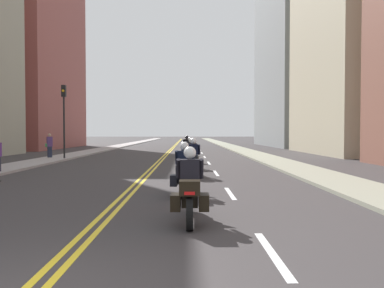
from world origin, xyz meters
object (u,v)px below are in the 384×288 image
motorcycle_5 (187,149)px  motorcycle_1 (184,174)px  motorcycle_3 (191,156)px  motorcycle_2 (193,162)px  pedestrian_1 (50,146)px  traffic_light_near (64,109)px  motorcycle_0 (190,192)px  motorcycle_6 (187,148)px  motorcycle_4 (190,152)px

motorcycle_5 → motorcycle_1: bearing=-88.5°
motorcycle_1 → motorcycle_5: 16.65m
motorcycle_3 → motorcycle_2: bearing=-87.5°
motorcycle_3 → pedestrian_1: pedestrian_1 is taller
motorcycle_1 → motorcycle_3: 8.51m
motorcycle_5 → traffic_light_near: 8.99m
motorcycle_1 → motorcycle_5: bearing=92.6°
motorcycle_0 → motorcycle_2: (0.19, 8.29, 0.02)m
motorcycle_3 → motorcycle_6: motorcycle_3 is taller
motorcycle_3 → motorcycle_4: bearing=92.7°
traffic_light_near → pedestrian_1: 2.97m
motorcycle_2 → traffic_light_near: traffic_light_near is taller
motorcycle_6 → pedestrian_1: 10.66m
motorcycle_2 → traffic_light_near: (-8.73, 10.59, 2.85)m
motorcycle_1 → motorcycle_6: size_ratio=1.07×
motorcycle_2 → motorcycle_5: bearing=94.1°
motorcycle_2 → motorcycle_1: bearing=-91.4°
motorcycle_1 → motorcycle_5: size_ratio=1.03×
motorcycle_1 → motorcycle_0: bearing=-84.9°
motorcycle_5 → pedestrian_1: size_ratio=1.20×
motorcycle_4 → traffic_light_near: traffic_light_near is taller
motorcycle_5 → traffic_light_near: bearing=-169.6°
motorcycle_3 → motorcycle_4: 3.97m
traffic_light_near → motorcycle_5: bearing=8.8°
motorcycle_2 → traffic_light_near: bearing=132.2°
motorcycle_4 → motorcycle_5: 4.18m
motorcycle_0 → traffic_light_near: bearing=115.1°
motorcycle_0 → motorcycle_3: motorcycle_3 is taller
motorcycle_0 → motorcycle_4: size_ratio=1.03×
motorcycle_0 → motorcycle_1: bearing=93.1°
motorcycle_6 → traffic_light_near: (-8.46, -5.10, 2.86)m
motorcycle_2 → motorcycle_4: 7.71m
motorcycle_5 → pedestrian_1: 9.73m
motorcycle_4 → motorcycle_6: (-0.18, 7.98, -0.00)m
traffic_light_near → motorcycle_2: bearing=-50.5°
traffic_light_near → motorcycle_0: bearing=-65.6°
motorcycle_4 → traffic_light_near: bearing=162.7°
motorcycle_2 → motorcycle_6: 15.69m
motorcycle_1 → traffic_light_near: traffic_light_near is taller
motorcycle_3 → motorcycle_6: 11.94m
motorcycle_5 → pedestrian_1: (-9.71, -0.55, 0.26)m
motorcycle_4 → pedestrian_1: bearing=161.0°
motorcycle_0 → motorcycle_6: motorcycle_0 is taller
motorcycle_2 → motorcycle_3: motorcycle_2 is taller
motorcycle_4 → pedestrian_1: pedestrian_1 is taller
motorcycle_1 → traffic_light_near: (-8.40, 15.35, 2.87)m
motorcycle_4 → motorcycle_6: 7.98m
motorcycle_0 → pedestrian_1: size_ratio=1.24×
motorcycle_6 → traffic_light_near: size_ratio=0.41×
motorcycle_3 → motorcycle_6: (-0.24, 11.94, 0.00)m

